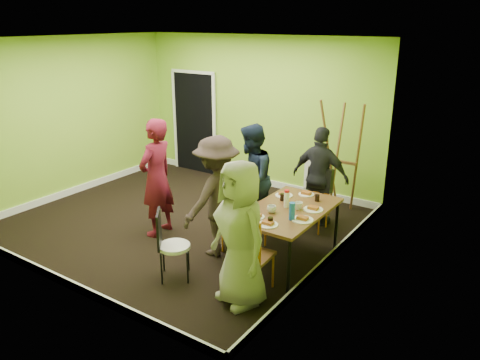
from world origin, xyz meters
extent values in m
plane|color=black|center=(0.00, 0.00, 0.00)|extent=(5.00, 5.00, 0.00)
cube|color=#8CC232|center=(0.00, 2.25, 1.40)|extent=(5.00, 0.04, 2.80)
cube|color=#8CC232|center=(0.00, -2.25, 1.40)|extent=(5.00, 0.04, 2.80)
cube|color=#8CC232|center=(-2.50, 0.00, 1.40)|extent=(0.04, 4.50, 2.80)
cube|color=#8CC232|center=(2.50, 0.00, 1.40)|extent=(0.04, 4.50, 2.80)
cube|color=white|center=(0.00, 0.00, 2.80)|extent=(5.00, 4.50, 0.04)
cube|color=black|center=(-1.50, 2.22, 1.02)|extent=(1.00, 0.05, 2.04)
cube|color=white|center=(1.30, 2.22, 0.40)|extent=(0.50, 0.04, 0.55)
cylinder|color=black|center=(1.61, -0.87, 0.35)|extent=(0.04, 0.04, 0.71)
cylinder|color=black|center=(2.39, -0.87, 0.35)|extent=(0.04, 0.04, 0.71)
cylinder|color=black|center=(1.61, 0.51, 0.35)|extent=(0.04, 0.04, 0.71)
cylinder|color=black|center=(2.39, 0.51, 0.35)|extent=(0.04, 0.04, 0.71)
cube|color=brown|center=(2.00, -0.18, 0.73)|extent=(0.90, 1.50, 0.04)
cylinder|color=orange|center=(1.14, 0.38, 0.25)|extent=(0.03, 0.03, 0.50)
cylinder|color=orange|center=(1.16, 0.01, 0.25)|extent=(0.03, 0.03, 0.50)
cylinder|color=orange|center=(1.52, 0.41, 0.25)|extent=(0.03, 0.03, 0.50)
cylinder|color=orange|center=(1.54, 0.03, 0.25)|extent=(0.03, 0.03, 0.50)
cube|color=brown|center=(1.34, 0.21, 0.50)|extent=(0.47, 0.47, 0.04)
cube|color=orange|center=(1.13, 0.19, 0.80)|extent=(0.06, 0.43, 0.56)
cylinder|color=orange|center=(1.28, -0.14, 0.23)|extent=(0.03, 0.03, 0.46)
cylinder|color=orange|center=(1.15, -0.46, 0.23)|extent=(0.03, 0.03, 0.46)
cylinder|color=orange|center=(1.60, -0.27, 0.23)|extent=(0.03, 0.03, 0.46)
cylinder|color=orange|center=(1.47, -0.59, 0.23)|extent=(0.03, 0.03, 0.46)
cube|color=brown|center=(1.38, -0.36, 0.46)|extent=(0.53, 0.53, 0.04)
cube|color=orange|center=(1.20, -0.29, 0.74)|extent=(0.17, 0.37, 0.51)
cylinder|color=orange|center=(2.00, 1.09, 0.20)|extent=(0.02, 0.02, 0.41)
cylinder|color=orange|center=(1.69, 1.07, 0.20)|extent=(0.02, 0.02, 0.41)
cylinder|color=orange|center=(2.01, 0.78, 0.20)|extent=(0.02, 0.02, 0.41)
cylinder|color=orange|center=(1.71, 0.77, 0.20)|extent=(0.02, 0.02, 0.41)
cube|color=brown|center=(1.85, 0.93, 0.41)|extent=(0.38, 0.38, 0.04)
cube|color=orange|center=(1.84, 1.10, 0.65)|extent=(0.34, 0.04, 0.45)
cylinder|color=orange|center=(1.85, -1.22, 0.23)|extent=(0.03, 0.03, 0.46)
cylinder|color=orange|center=(2.20, -1.19, 0.23)|extent=(0.03, 0.03, 0.46)
cylinder|color=orange|center=(1.83, -0.87, 0.23)|extent=(0.03, 0.03, 0.46)
cylinder|color=orange|center=(2.18, -0.85, 0.23)|extent=(0.03, 0.03, 0.46)
cube|color=brown|center=(2.01, -1.03, 0.46)|extent=(0.43, 0.43, 0.04)
cube|color=orange|center=(2.03, -1.22, 0.73)|extent=(0.39, 0.05, 0.51)
cylinder|color=black|center=(0.84, -1.30, 0.21)|extent=(0.02, 0.02, 0.41)
cylinder|color=black|center=(1.03, -1.54, 0.21)|extent=(0.02, 0.02, 0.41)
cylinder|color=black|center=(1.08, -1.11, 0.21)|extent=(0.02, 0.02, 0.41)
cylinder|color=black|center=(1.27, -1.35, 0.21)|extent=(0.02, 0.02, 0.41)
cylinder|color=white|center=(1.05, -1.32, 0.42)|extent=(0.39, 0.39, 0.05)
cube|color=black|center=(0.92, -1.43, 0.66)|extent=(0.24, 0.29, 0.46)
cylinder|color=brown|center=(1.67, 1.82, 0.93)|extent=(0.27, 0.44, 1.87)
cylinder|color=brown|center=(2.15, 1.82, 0.93)|extent=(0.27, 0.44, 1.87)
cylinder|color=brown|center=(1.91, 1.55, 0.93)|extent=(0.04, 0.42, 1.83)
cube|color=brown|center=(1.91, 1.77, 0.87)|extent=(0.50, 0.04, 0.04)
cylinder|color=white|center=(1.73, 0.19, 0.76)|extent=(0.24, 0.24, 0.01)
cylinder|color=white|center=(1.80, -0.65, 0.76)|extent=(0.22, 0.22, 0.01)
cylinder|color=white|center=(1.97, 0.40, 0.76)|extent=(0.21, 0.21, 0.01)
cylinder|color=white|center=(2.04, -0.76, 0.76)|extent=(0.24, 0.24, 0.01)
cylinder|color=white|center=(2.28, -0.04, 0.76)|extent=(0.25, 0.25, 0.01)
cylinder|color=white|center=(2.32, -0.41, 0.76)|extent=(0.27, 0.27, 0.01)
cylinder|color=white|center=(1.95, -0.14, 0.85)|extent=(0.07, 0.07, 0.21)
cylinder|color=#1753B1|center=(2.20, -0.46, 0.86)|extent=(0.07, 0.07, 0.22)
cylinder|color=orange|center=(1.93, -0.05, 0.79)|extent=(0.04, 0.04, 0.08)
cylinder|color=black|center=(1.80, 0.03, 0.80)|extent=(0.06, 0.06, 0.10)
cylinder|color=black|center=(2.19, 0.27, 0.79)|extent=(0.06, 0.06, 0.09)
cylinder|color=black|center=(2.05, -0.72, 0.79)|extent=(0.07, 0.07, 0.08)
imported|color=white|center=(1.89, -0.41, 0.80)|extent=(0.12, 0.12, 0.09)
imported|color=white|center=(2.12, -0.13, 0.80)|extent=(0.10, 0.10, 0.10)
imported|color=#590F1F|center=(0.00, -0.49, 0.87)|extent=(0.45, 0.66, 1.75)
imported|color=black|center=(1.07, 0.38, 0.82)|extent=(0.86, 0.96, 1.63)
imported|color=#2D211E|center=(1.10, -0.50, 0.82)|extent=(0.79, 1.15, 1.65)
imported|color=black|center=(1.83, 1.16, 0.77)|extent=(0.91, 0.39, 1.55)
imported|color=gray|center=(2.01, -1.30, 0.84)|extent=(0.96, 0.79, 1.67)
camera|label=1|loc=(4.59, -5.13, 3.06)|focal=35.00mm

